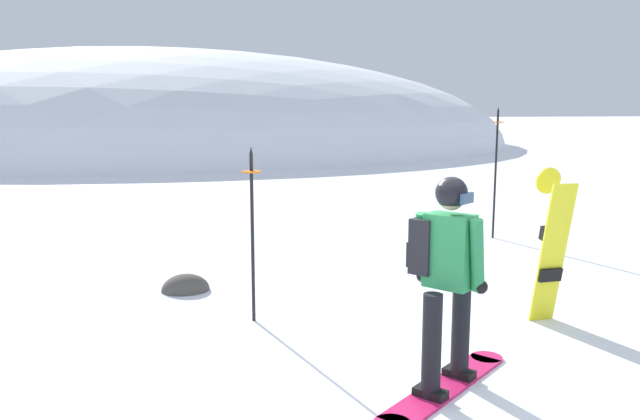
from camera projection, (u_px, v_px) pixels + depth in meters
name	position (u px, v px, depth m)	size (l,w,h in m)	color
ground_plane	(380.00, 376.00, 5.32)	(300.00, 300.00, 0.00)	white
ridge_peak_main	(158.00, 144.00, 39.93)	(43.50, 39.15, 11.50)	white
snowboarder_main	(445.00, 277.00, 4.95)	(1.54, 1.20, 1.71)	#D11E5B
spare_snowboard	(552.00, 246.00, 6.50)	(0.28, 0.34, 1.63)	yellow
piste_marker_near	(252.00, 223.00, 6.54)	(0.20, 0.20, 1.85)	black
piste_marker_far	(496.00, 165.00, 10.79)	(0.20, 0.20, 2.26)	black
rock_dark	(186.00, 291.00, 7.81)	(0.59, 0.50, 0.41)	#4C4742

